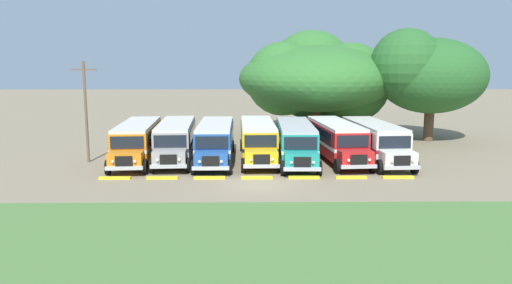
{
  "coord_description": "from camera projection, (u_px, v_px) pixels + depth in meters",
  "views": [
    {
      "loc": [
        -0.41,
        -28.65,
        7.28
      ],
      "look_at": [
        0.0,
        6.41,
        1.6
      ],
      "focal_mm": 34.14,
      "sensor_mm": 36.0,
      "label": 1
    }
  ],
  "objects": [
    {
      "name": "parked_bus_slot_6",
      "position": [
        374.0,
        139.0,
        36.93
      ],
      "size": [
        3.34,
        10.94,
        2.82
      ],
      "rotation": [
        0.0,
        0.0,
        -1.5
      ],
      "color": "silver",
      "rests_on": "ground_plane"
    },
    {
      "name": "parked_bus_slot_0",
      "position": [
        138.0,
        140.0,
        36.76
      ],
      "size": [
        3.32,
        10.94,
        2.82
      ],
      "rotation": [
        0.0,
        0.0,
        -1.5
      ],
      "color": "orange",
      "rests_on": "ground_plane"
    },
    {
      "name": "utility_pole",
      "position": [
        86.0,
        109.0,
        35.65
      ],
      "size": [
        1.8,
        0.2,
        7.43
      ],
      "color": "brown",
      "rests_on": "ground_plane"
    },
    {
      "name": "curb_wheelstop_4",
      "position": [
        304.0,
        177.0,
        31.05
      ],
      "size": [
        2.0,
        0.36,
        0.15
      ],
      "primitive_type": "cube",
      "color": "yellow",
      "rests_on": "ground_plane"
    },
    {
      "name": "ground_plane",
      "position": [
        257.0,
        185.0,
        29.45
      ],
      "size": [
        220.0,
        220.0,
        0.0
      ],
      "primitive_type": "plane",
      "color": "#84755B"
    },
    {
      "name": "curb_wheelstop_3",
      "position": [
        257.0,
        178.0,
        31.02
      ],
      "size": [
        2.0,
        0.36,
        0.15
      ],
      "primitive_type": "cube",
      "color": "yellow",
      "rests_on": "ground_plane"
    },
    {
      "name": "curb_wheelstop_0",
      "position": [
        115.0,
        178.0,
        30.91
      ],
      "size": [
        2.0,
        0.36,
        0.15
      ],
      "primitive_type": "cube",
      "color": "yellow",
      "rests_on": "ground_plane"
    },
    {
      "name": "parked_bus_slot_2",
      "position": [
        215.0,
        140.0,
        36.77
      ],
      "size": [
        2.82,
        10.86,
        2.82
      ],
      "rotation": [
        0.0,
        0.0,
        -1.56
      ],
      "color": "#23519E",
      "rests_on": "ground_plane"
    },
    {
      "name": "parked_bus_slot_4",
      "position": [
        296.0,
        140.0,
        36.5
      ],
      "size": [
        2.82,
        10.86,
        2.82
      ],
      "rotation": [
        0.0,
        0.0,
        -1.59
      ],
      "color": "teal",
      "rests_on": "ground_plane"
    },
    {
      "name": "parked_bus_slot_1",
      "position": [
        176.0,
        138.0,
        37.3
      ],
      "size": [
        3.25,
        10.92,
        2.82
      ],
      "rotation": [
        0.0,
        0.0,
        -1.51
      ],
      "color": "#9E9993",
      "rests_on": "ground_plane"
    },
    {
      "name": "curb_wheelstop_5",
      "position": [
        351.0,
        177.0,
        31.09
      ],
      "size": [
        2.0,
        0.36,
        0.15
      ],
      "primitive_type": "cube",
      "color": "yellow",
      "rests_on": "ground_plane"
    },
    {
      "name": "broad_shade_tree",
      "position": [
        317.0,
        78.0,
        50.26
      ],
      "size": [
        15.75,
        17.14,
        10.87
      ],
      "color": "brown",
      "rests_on": "ground_plane"
    },
    {
      "name": "foreground_grass_strip",
      "position": [
        260.0,
        239.0,
        20.41
      ],
      "size": [
        80.0,
        10.86,
        0.01
      ],
      "primitive_type": "cube",
      "color": "#4C7538",
      "rests_on": "ground_plane"
    },
    {
      "name": "parked_bus_slot_3",
      "position": [
        258.0,
        138.0,
        37.38
      ],
      "size": [
        2.93,
        10.87,
        2.82
      ],
      "rotation": [
        0.0,
        0.0,
        -1.54
      ],
      "color": "yellow",
      "rests_on": "ground_plane"
    },
    {
      "name": "curb_wheelstop_2",
      "position": [
        210.0,
        178.0,
        30.98
      ],
      "size": [
        2.0,
        0.36,
        0.15
      ],
      "primitive_type": "cube",
      "color": "yellow",
      "rests_on": "ground_plane"
    },
    {
      "name": "secondary_tree",
      "position": [
        426.0,
        74.0,
        45.7
      ],
      "size": [
        10.96,
        10.1,
        10.46
      ],
      "color": "brown",
      "rests_on": "ground_plane"
    },
    {
      "name": "parked_bus_slot_5",
      "position": [
        336.0,
        139.0,
        37.23
      ],
      "size": [
        3.53,
        10.97,
        2.82
      ],
      "rotation": [
        0.0,
        0.0,
        -1.48
      ],
      "color": "red",
      "rests_on": "ground_plane"
    },
    {
      "name": "curb_wheelstop_6",
      "position": [
        398.0,
        177.0,
        31.12
      ],
      "size": [
        2.0,
        0.36,
        0.15
      ],
      "primitive_type": "cube",
      "color": "yellow",
      "rests_on": "ground_plane"
    },
    {
      "name": "curb_wheelstop_1",
      "position": [
        162.0,
        178.0,
        30.95
      ],
      "size": [
        2.0,
        0.36,
        0.15
      ],
      "primitive_type": "cube",
      "color": "yellow",
      "rests_on": "ground_plane"
    }
  ]
}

